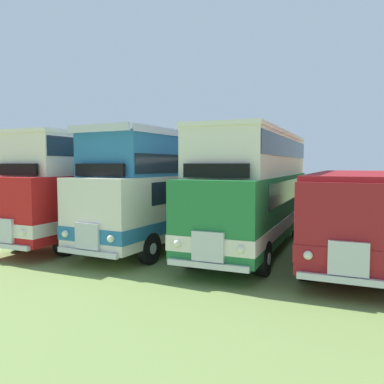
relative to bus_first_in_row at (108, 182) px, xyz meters
The scene contains 5 objects.
ground_plane 10.82m from the bus_first_in_row, ahead, with size 200.00×200.00×0.00m, color #7A934C.
bus_first_in_row is the anchor object (origin of this frame).
bus_second_in_row 3.53m from the bus_first_in_row, ahead, with size 3.08×10.40×4.52m.
bus_third_in_row 7.02m from the bus_first_in_row, ahead, with size 2.77×10.40×4.49m.
bus_fourth_in_row 10.55m from the bus_first_in_row, ahead, with size 2.70×9.91×2.99m.
Camera 1 is at (0.35, -14.46, 3.28)m, focal length 36.35 mm.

